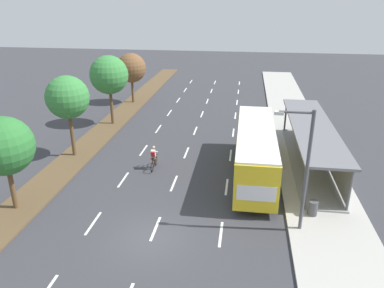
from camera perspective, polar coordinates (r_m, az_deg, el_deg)
The scene contains 15 objects.
ground_plane at distance 19.80m, azimuth -6.21°, elevation -14.15°, with size 140.00×140.00×0.00m, color #38383D.
median_strip at distance 39.37m, azimuth -10.88°, elevation 4.36°, with size 2.60×52.00×0.12m, color brown.
sidewalk_right at distance 37.60m, azimuth 15.38°, elevation 3.15°, with size 4.50×52.00×0.15m, color #ADAAA3.
lane_divider_left at distance 34.93m, azimuth -5.19°, elevation 2.33°, with size 0.14×44.10×0.01m.
lane_divider_center at distance 34.32m, azimuth 0.51°, elevation 2.06°, with size 0.14×44.10×0.01m.
lane_divider_right at distance 34.05m, azimuth 6.36°, elevation 1.76°, with size 0.14×44.10×0.01m.
bus_shelter at distance 28.22m, azimuth 18.32°, elevation 0.49°, with size 2.90×14.26×2.86m.
bus at distance 25.43m, azimuth 9.70°, elevation -0.52°, with size 2.54×11.29×3.37m.
cyclist at distance 26.65m, azimuth -5.90°, elevation -2.23°, with size 0.46×1.82×1.71m.
median_tree_nearest at distance 22.67m, azimuth -26.90°, elevation -0.32°, with size 3.27×3.27×5.49m.
median_tree_second at distance 28.83m, azimuth -18.57°, elevation 6.77°, with size 3.18×3.18×6.16m.
median_tree_third at distance 35.64m, azimuth -12.62°, elevation 10.29°, with size 3.56×3.56×6.47m.
median_tree_fourth at distance 43.13m, azimuth -9.30°, elevation 11.44°, with size 3.28×3.28×5.59m.
streetlight at distance 19.13m, azimuth 16.80°, elevation -2.90°, with size 1.91×0.24×6.50m.
trash_bin at distance 22.06m, azimuth 18.06°, elevation -9.34°, with size 0.52×0.52×0.85m, color #4C4C51.
Camera 1 is at (4.35, -15.47, 11.57)m, focal length 34.75 mm.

